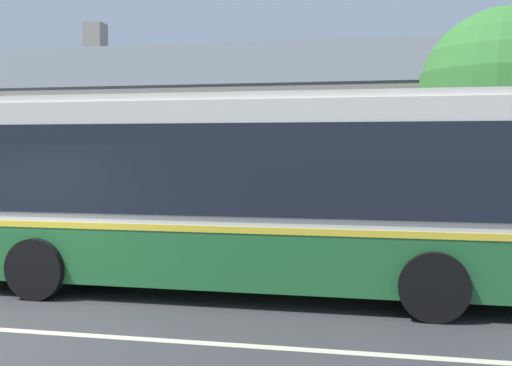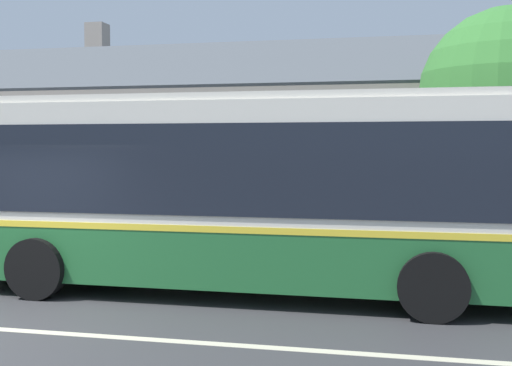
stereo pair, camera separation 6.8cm
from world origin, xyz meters
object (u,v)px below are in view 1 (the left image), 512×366
transit_bus (232,188)px  bench_by_building (27,232)px  bench_down_street (216,232)px  street_tree_primary (507,96)px

transit_bus → bench_by_building: bearing=156.0°
bench_down_street → street_tree_primary: size_ratio=0.30×
transit_bus → bench_down_street: 3.51m
bench_by_building → bench_down_street: same height
bench_by_building → bench_down_street: size_ratio=0.97×
bench_down_street → transit_bus: bearing=-69.9°
transit_bus → bench_down_street: (-1.13, 3.09, -1.20)m
transit_bus → street_tree_primary: (5.05, 4.02, 1.78)m
street_tree_primary → bench_by_building: bearing=-171.0°
transit_bus → bench_by_building: 5.96m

